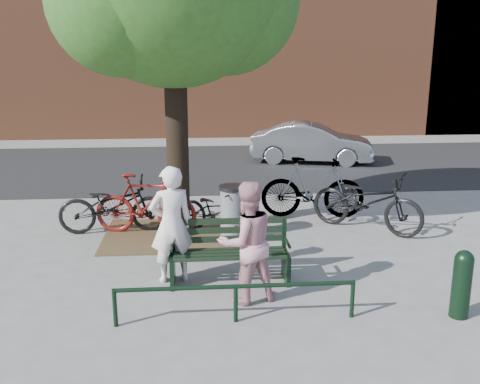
{
  "coord_description": "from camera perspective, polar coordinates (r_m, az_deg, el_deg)",
  "views": [
    {
      "loc": [
        -0.44,
        -7.34,
        3.3
      ],
      "look_at": [
        0.23,
        1.0,
        1.12
      ],
      "focal_mm": 40.0,
      "sensor_mm": 36.0,
      "label": 1
    }
  ],
  "objects": [
    {
      "name": "bicycle_a",
      "position": [
        10.32,
        -13.36,
        -1.39
      ],
      "size": [
        2.06,
        0.82,
        1.06
      ],
      "primitive_type": "imported",
      "rotation": [
        0.0,
        0.0,
        1.63
      ],
      "color": "black",
      "rests_on": "ground"
    },
    {
      "name": "bicycle_d",
      "position": [
        11.04,
        7.75,
        0.46
      ],
      "size": [
        2.16,
        0.88,
        1.26
      ],
      "primitive_type": "imported",
      "rotation": [
        0.0,
        0.0,
        1.43
      ],
      "color": "gray",
      "rests_on": "ground"
    },
    {
      "name": "bollard",
      "position": [
        7.45,
        22.59,
        -8.83
      ],
      "size": [
        0.24,
        0.24,
        0.9
      ],
      "color": "black",
      "rests_on": "ground"
    },
    {
      "name": "bicycle_e",
      "position": [
        10.42,
        13.39,
        -0.97
      ],
      "size": [
        2.2,
        1.97,
        1.15
      ],
      "primitive_type": "imported",
      "rotation": [
        0.0,
        0.0,
        0.9
      ],
      "color": "black",
      "rests_on": "ground"
    },
    {
      "name": "road",
      "position": [
        16.18,
        -2.96,
        2.83
      ],
      "size": [
        40.0,
        7.0,
        0.01
      ],
      "primitive_type": "cube",
      "color": "black",
      "rests_on": "ground"
    },
    {
      "name": "litter_bin",
      "position": [
        9.73,
        -0.81,
        -2.13
      ],
      "size": [
        0.49,
        0.49,
        0.99
      ],
      "color": "gray",
      "rests_on": "ground"
    },
    {
      "name": "dirt_pit",
      "position": [
        10.11,
        -7.56,
        -4.55
      ],
      "size": [
        2.4,
        2.0,
        0.02
      ],
      "primitive_type": "cube",
      "color": "brown",
      "rests_on": "ground"
    },
    {
      "name": "ground",
      "position": [
        8.06,
        -1.09,
        -9.6
      ],
      "size": [
        90.0,
        90.0,
        0.0
      ],
      "primitive_type": "plane",
      "color": "gray",
      "rests_on": "ground"
    },
    {
      "name": "guard_railing",
      "position": [
        6.8,
        -0.46,
        -10.64
      ],
      "size": [
        3.06,
        0.06,
        0.51
      ],
      "color": "black",
      "rests_on": "ground"
    },
    {
      "name": "person_left",
      "position": [
        7.88,
        -7.34,
        -3.46
      ],
      "size": [
        0.72,
        0.56,
        1.75
      ],
      "primitive_type": "imported",
      "rotation": [
        0.0,
        0.0,
        3.39
      ],
      "color": "white",
      "rests_on": "ground"
    },
    {
      "name": "bicycle_c",
      "position": [
        9.96,
        -2.51,
        -2.09
      ],
      "size": [
        1.65,
        1.57,
        0.89
      ],
      "primitive_type": "imported",
      "rotation": [
        0.0,
        0.0,
        0.83
      ],
      "color": "black",
      "rests_on": "ground"
    },
    {
      "name": "person_right",
      "position": [
        7.2,
        0.72,
        -5.4
      ],
      "size": [
        0.98,
        0.86,
        1.68
      ],
      "primitive_type": "imported",
      "rotation": [
        0.0,
        0.0,
        3.46
      ],
      "color": "#C78990",
      "rests_on": "ground"
    },
    {
      "name": "parked_car",
      "position": [
        16.71,
        7.66,
        5.2
      ],
      "size": [
        3.91,
        2.13,
        1.22
      ],
      "primitive_type": "imported",
      "rotation": [
        0.0,
        0.0,
        1.33
      ],
      "color": "gray",
      "rests_on": "ground"
    },
    {
      "name": "bicycle_b",
      "position": [
        10.11,
        -10.04,
        -1.28
      ],
      "size": [
        1.98,
        0.85,
        1.15
      ],
      "primitive_type": "imported",
      "rotation": [
        0.0,
        0.0,
        1.4
      ],
      "color": "#5A120C",
      "rests_on": "ground"
    },
    {
      "name": "park_bench",
      "position": [
        7.95,
        -1.14,
        -6.22
      ],
      "size": [
        1.74,
        0.54,
        0.97
      ],
      "color": "black",
      "rests_on": "ground"
    }
  ]
}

